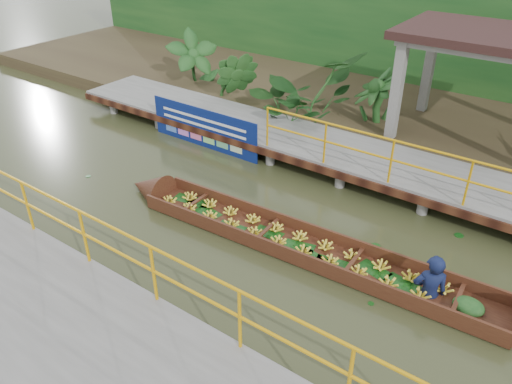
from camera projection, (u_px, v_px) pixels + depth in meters
The scene contains 9 objects.
ground at pixel (237, 225), 10.49m from camera, with size 80.00×80.00×0.00m, color #2F3219.
land_strip at pixel (383, 108), 15.61m from camera, with size 30.00×8.00×0.45m, color #35271A.
far_dock at pixel (320, 147), 12.63m from camera, with size 16.00×2.06×1.66m.
near_dock at pixel (110, 370), 6.90m from camera, with size 18.00×2.40×1.73m.
pavilion at pixel (494, 48), 11.95m from camera, with size 4.40×3.00×3.00m.
foliage_backdrop at pixel (420, 35), 16.45m from camera, with size 30.00×0.80×4.00m, color #154319.
vendor_boat at pixel (323, 249), 9.39m from camera, with size 9.23×1.35×2.04m.
blue_banner at pixel (204, 128), 13.45m from camera, with size 3.55×0.04×1.11m.
tropical_plants at pixel (361, 96), 13.44m from camera, with size 14.36×1.36×1.69m.
Camera 1 is at (5.36, -6.81, 5.96)m, focal length 35.00 mm.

